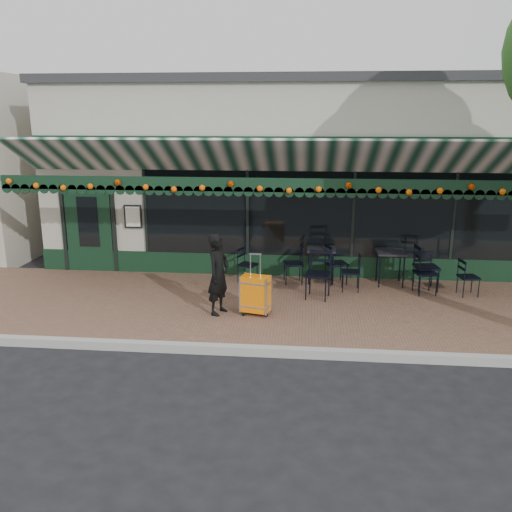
# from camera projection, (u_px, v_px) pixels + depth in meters

# --- Properties ---
(ground) EXTENTS (80.00, 80.00, 0.00)m
(ground) POSITION_uv_depth(u_px,v_px,m) (281.00, 354.00, 8.91)
(ground) COLOR black
(ground) RESTS_ON ground
(sidewalk) EXTENTS (18.00, 4.00, 0.15)m
(sidewalk) POSITION_uv_depth(u_px,v_px,m) (286.00, 308.00, 10.82)
(sidewalk) COLOR brown
(sidewalk) RESTS_ON ground
(curb) EXTENTS (18.00, 0.16, 0.15)m
(curb) POSITION_uv_depth(u_px,v_px,m) (281.00, 352.00, 8.82)
(curb) COLOR #9E9E99
(curb) RESTS_ON ground
(restaurant_building) EXTENTS (12.00, 9.60, 4.50)m
(restaurant_building) POSITION_uv_depth(u_px,v_px,m) (296.00, 169.00, 15.88)
(restaurant_building) COLOR #A4A38E
(restaurant_building) RESTS_ON ground
(woman) EXTENTS (0.55, 0.66, 1.54)m
(woman) POSITION_uv_depth(u_px,v_px,m) (218.00, 274.00, 10.13)
(woman) COLOR black
(woman) RESTS_ON sidewalk
(suitcase) EXTENTS (0.57, 0.40, 1.18)m
(suitcase) POSITION_uv_depth(u_px,v_px,m) (255.00, 295.00, 10.15)
(suitcase) COLOR orange
(suitcase) RESTS_ON sidewalk
(cafe_table_a) EXTENTS (0.61, 0.61, 0.76)m
(cafe_table_a) POSITION_uv_depth(u_px,v_px,m) (391.00, 255.00, 11.90)
(cafe_table_a) COLOR black
(cafe_table_a) RESTS_ON sidewalk
(cafe_table_b) EXTENTS (0.63, 0.63, 0.78)m
(cafe_table_b) POSITION_uv_depth(u_px,v_px,m) (321.00, 252.00, 12.10)
(cafe_table_b) COLOR black
(cafe_table_b) RESTS_ON sidewalk
(chair_a_left) EXTENTS (0.41, 0.41, 0.80)m
(chair_a_left) POSITION_uv_depth(u_px,v_px,m) (351.00, 272.00, 11.56)
(chair_a_left) COLOR black
(chair_a_left) RESTS_ON sidewalk
(chair_a_right) EXTENTS (0.55, 0.55, 0.99)m
(chair_a_right) POSITION_uv_depth(u_px,v_px,m) (426.00, 268.00, 11.58)
(chair_a_right) COLOR black
(chair_a_right) RESTS_ON sidewalk
(chair_a_front) EXTENTS (0.52, 0.52, 0.89)m
(chair_a_front) POSITION_uv_depth(u_px,v_px,m) (426.00, 273.00, 11.33)
(chair_a_front) COLOR black
(chair_a_front) RESTS_ON sidewalk
(chair_a_extra) EXTENTS (0.45, 0.45, 0.78)m
(chair_a_extra) POSITION_uv_depth(u_px,v_px,m) (469.00, 277.00, 11.23)
(chair_a_extra) COLOR black
(chair_a_extra) RESTS_ON sidewalk
(chair_b_left) EXTENTS (0.50, 0.50, 0.87)m
(chair_b_left) POSITION_uv_depth(u_px,v_px,m) (293.00, 264.00, 12.06)
(chair_b_left) COLOR black
(chair_b_left) RESTS_ON sidewalk
(chair_b_right) EXTENTS (0.57, 0.57, 0.90)m
(chair_b_right) POSITION_uv_depth(u_px,v_px,m) (336.00, 264.00, 12.01)
(chair_b_right) COLOR black
(chair_b_right) RESTS_ON sidewalk
(chair_b_front) EXTENTS (0.58, 0.58, 0.98)m
(chair_b_front) POSITION_uv_depth(u_px,v_px,m) (318.00, 275.00, 11.05)
(chair_b_front) COLOR black
(chair_b_front) RESTS_ON sidewalk
(chair_solo) EXTENTS (0.51, 0.51, 0.78)m
(chair_solo) POSITION_uv_depth(u_px,v_px,m) (248.00, 265.00, 12.15)
(chair_solo) COLOR black
(chair_solo) RESTS_ON sidewalk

